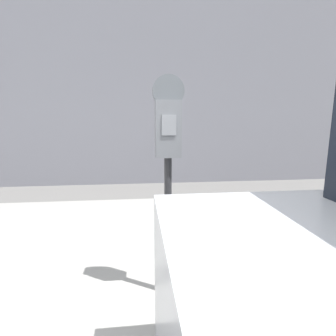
# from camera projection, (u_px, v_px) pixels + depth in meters

# --- Properties ---
(sidewalk) EXTENTS (24.00, 2.80, 0.12)m
(sidewalk) POSITION_uv_depth(u_px,v_px,m) (104.00, 244.00, 2.83)
(sidewalk) COLOR #9E9B96
(sidewalk) RESTS_ON ground_plane
(building_facade) EXTENTS (24.00, 0.30, 5.47)m
(building_facade) POSITION_uv_depth(u_px,v_px,m) (118.00, 52.00, 5.32)
(building_facade) COLOR gray
(building_facade) RESTS_ON ground_plane
(parking_meter) EXTENTS (0.20, 0.12, 1.54)m
(parking_meter) POSITION_uv_depth(u_px,v_px,m) (168.00, 140.00, 1.74)
(parking_meter) COLOR #2D2D30
(parking_meter) RESTS_ON sidewalk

